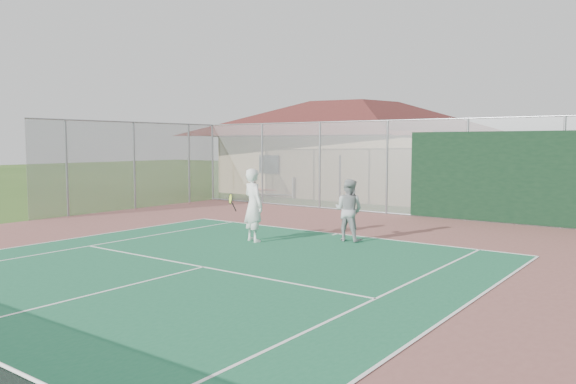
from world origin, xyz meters
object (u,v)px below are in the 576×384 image
object	(u,v)px
bleachers	(279,185)
player_white_front	(253,206)
player_grey_back	(349,211)
clubhouse	(354,138)

from	to	relation	value
bleachers	player_white_front	xyz separation A→B (m)	(7.56, -11.01, 0.44)
player_grey_back	player_white_front	bearing A→B (deg)	34.96
clubhouse	player_grey_back	bearing A→B (deg)	-58.72
bleachers	player_white_front	bearing A→B (deg)	-64.18
bleachers	player_grey_back	xyz separation A→B (m)	(9.57, -9.39, 0.30)
clubhouse	bleachers	distance (m)	4.79
clubhouse	player_white_front	world-z (taller)	clubhouse
bleachers	player_grey_back	distance (m)	13.41
clubhouse	bleachers	xyz separation A→B (m)	(-2.39, -3.40, -2.37)
clubhouse	player_white_front	bearing A→B (deg)	-68.29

